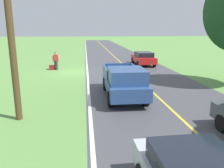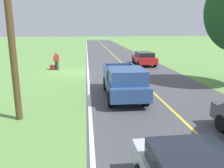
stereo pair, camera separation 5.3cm
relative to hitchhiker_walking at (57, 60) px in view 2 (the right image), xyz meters
The scene contains 9 objects.
ground_plane 2.50m from the hitchhiker_walking, 140.58° to the left, with size 200.00×200.00×0.00m, color #609347.
road_surface 7.11m from the hitchhiker_walking, 168.05° to the left, with size 8.26×120.00×0.00m, color #47474C.
lane_edge_line 3.42m from the hitchhiker_walking, 153.61° to the left, with size 0.16×117.60×0.00m, color silver.
lane_centre_line 7.11m from the hitchhiker_walking, 168.05° to the left, with size 0.14×117.60×0.00m, color gold.
hitchhiker_walking is the anchor object (origin of this frame).
suitcase_carried 0.85m from the hitchhiker_walking, ahead, with size 0.20×0.46×0.48m, color maroon.
pickup_truck_passing 10.91m from the hitchhiker_walking, 116.78° to the left, with size 2.14×5.42×1.82m.
sedan_near_oncoming 9.26m from the hitchhiker_walking, 167.59° to the right, with size 1.95×4.41×1.41m.
utility_pole_roadside 12.68m from the hitchhiker_walking, 89.31° to the left, with size 0.28×0.28×7.55m, color brown.
Camera 2 is at (-1.06, 20.61, 3.83)m, focal length 36.49 mm.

